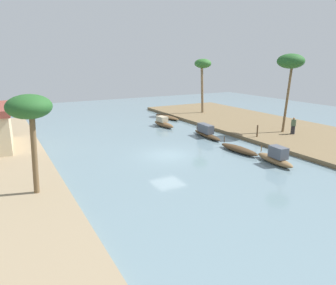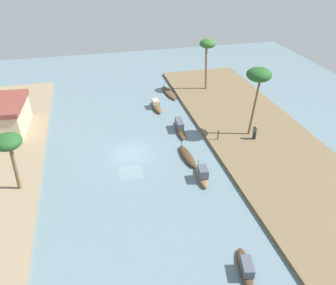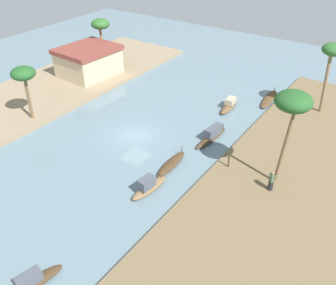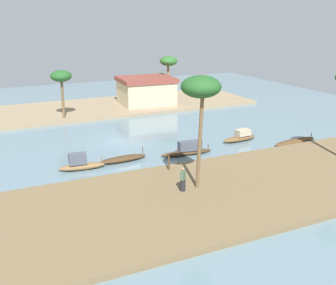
{
  "view_description": "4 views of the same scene",
  "coord_description": "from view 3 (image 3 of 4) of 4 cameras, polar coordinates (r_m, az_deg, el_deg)",
  "views": [
    {
      "loc": [
        -21.9,
        12.05,
        7.72
      ],
      "look_at": [
        2.15,
        -1.21,
        0.42
      ],
      "focal_mm": 33.8,
      "sensor_mm": 36.0,
      "label": 1
    },
    {
      "loc": [
        -29.68,
        3.08,
        19.63
      ],
      "look_at": [
        -0.32,
        -4.11,
        1.03
      ],
      "focal_mm": 35.51,
      "sensor_mm": 36.0,
      "label": 2
    },
    {
      "loc": [
        -23.34,
        -19.87,
        18.89
      ],
      "look_at": [
        -0.63,
        -4.33,
        1.09
      ],
      "focal_mm": 39.41,
      "sensor_mm": 36.0,
      "label": 3
    },
    {
      "loc": [
        -12.93,
        -37.26,
        11.97
      ],
      "look_at": [
        2.58,
        -4.58,
        0.74
      ],
      "focal_mm": 44.34,
      "sensor_mm": 36.0,
      "label": 4
    }
  ],
  "objects": [
    {
      "name": "palm_tree_left_near",
      "position": [
        27.04,
        18.78,
        5.78
      ],
      "size": [
        2.65,
        2.65,
        7.86
      ],
      "color": "brown",
      "rests_on": "riverbank_left"
    },
    {
      "name": "person_on_near_bank",
      "position": [
        29.35,
        15.67,
        -5.93
      ],
      "size": [
        0.55,
        0.55,
        1.69
      ],
      "rotation": [
        0.0,
        0.0,
        3.85
      ],
      "color": "#232328",
      "rests_on": "riverbank_left"
    },
    {
      "name": "sampan_upstream_small",
      "position": [
        35.29,
        6.83,
        1.2
      ],
      "size": [
        4.86,
        1.28,
        1.26
      ],
      "rotation": [
        0.0,
        0.0,
        -0.09
      ],
      "color": "#47331E",
      "rests_on": "river_water"
    },
    {
      "name": "mooring_post",
      "position": [
        31.13,
        9.38,
        -2.84
      ],
      "size": [
        0.14,
        0.14,
        1.15
      ],
      "primitive_type": "cylinder",
      "color": "#4C3823",
      "rests_on": "riverbank_left"
    },
    {
      "name": "palm_tree_right_short",
      "position": [
        51.37,
        -10.4,
        17.38
      ],
      "size": [
        2.45,
        2.45,
        6.11
      ],
      "color": "#7F6647",
      "rests_on": "riverbank_right"
    },
    {
      "name": "riverbank_left",
      "position": [
        30.32,
        17.62,
        -7.07
      ],
      "size": [
        45.38,
        12.14,
        0.36
      ],
      "primitive_type": "cube",
      "color": "brown",
      "rests_on": "ground"
    },
    {
      "name": "sampan_foreground",
      "position": [
        43.97,
        15.33,
        6.51
      ],
      "size": [
        5.29,
        1.64,
        0.71
      ],
      "rotation": [
        0.0,
        0.0,
        0.1
      ],
      "color": "brown",
      "rests_on": "river_water"
    },
    {
      "name": "sampan_with_tall_canopy",
      "position": [
        24.3,
        -20.07,
        -19.4
      ],
      "size": [
        3.5,
        1.61,
        1.12
      ],
      "rotation": [
        0.0,
        0.0,
        -0.22
      ],
      "color": "#47331E",
      "rests_on": "river_water"
    },
    {
      "name": "palm_tree_left_far",
      "position": [
        40.29,
        24.16,
        12.53
      ],
      "size": [
        2.29,
        2.29,
        7.36
      ],
      "color": "#7F6647",
      "rests_on": "riverbank_left"
    },
    {
      "name": "river_water",
      "position": [
        36.01,
        -5.13,
        1.11
      ],
      "size": [
        75.26,
        75.26,
        0.0
      ],
      "primitive_type": "plane",
      "color": "slate",
      "rests_on": "ground"
    },
    {
      "name": "sampan_open_hull",
      "position": [
        28.85,
        -3.04,
        -6.76
      ],
      "size": [
        3.77,
        1.34,
        1.39
      ],
      "rotation": [
        0.0,
        0.0,
        -0.11
      ],
      "color": "brown",
      "rests_on": "river_water"
    },
    {
      "name": "sampan_with_red_awning",
      "position": [
        41.09,
        9.47,
        5.73
      ],
      "size": [
        3.91,
        1.18,
        1.15
      ],
      "rotation": [
        0.0,
        0.0,
        0.07
      ],
      "color": "brown",
      "rests_on": "river_water"
    },
    {
      "name": "palm_tree_right_tall",
      "position": [
        38.66,
        -21.47,
        9.73
      ],
      "size": [
        2.39,
        2.39,
        5.56
      ],
      "color": "brown",
      "rests_on": "riverbank_right"
    },
    {
      "name": "sampan_near_left_bank",
      "position": [
        31.56,
        0.51,
        -3.31
      ],
      "size": [
        4.25,
        1.21,
        0.98
      ],
      "rotation": [
        0.0,
        0.0,
        0.06
      ],
      "color": "#47331E",
      "rests_on": "river_water"
    },
    {
      "name": "riverbank_right",
      "position": [
        45.9,
        -19.95,
        6.79
      ],
      "size": [
        45.38,
        12.14,
        0.36
      ],
      "primitive_type": "cube",
      "color": "#937F60",
      "rests_on": "ground"
    },
    {
      "name": "riverside_building",
      "position": [
        49.08,
        -12.18,
        12.25
      ],
      "size": [
        7.46,
        6.43,
        3.57
      ],
      "rotation": [
        0.0,
        0.0,
        -0.06
      ],
      "color": "beige",
      "rests_on": "riverbank_right"
    }
  ]
}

